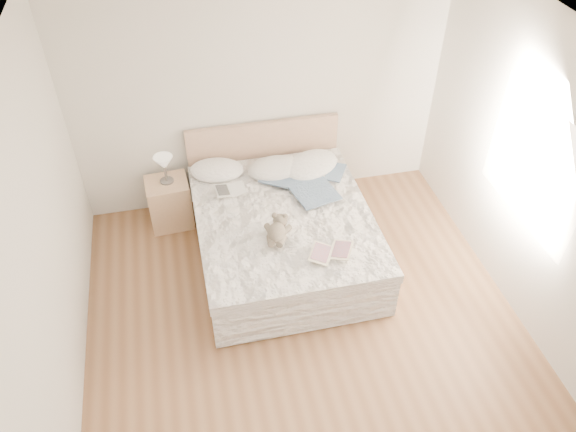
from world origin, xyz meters
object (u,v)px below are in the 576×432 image
at_px(nightstand, 170,203).
at_px(photo_book, 230,190).
at_px(bed, 282,230).
at_px(childrens_book, 331,252).
at_px(table_lamp, 164,164).
at_px(teddy_bear, 277,237).

distance_m(nightstand, photo_book, 0.82).
xyz_separation_m(bed, photo_book, (-0.47, 0.37, 0.32)).
bearing_deg(bed, childrens_book, -67.75).
bearing_deg(table_lamp, bed, -34.76).
bearing_deg(childrens_book, nightstand, 162.19).
height_order(table_lamp, teddy_bear, table_lamp).
bearing_deg(nightstand, teddy_bear, -51.19).
bearing_deg(childrens_book, photo_book, 153.23).
xyz_separation_m(bed, teddy_bear, (-0.15, -0.45, 0.34)).
bearing_deg(photo_book, teddy_bear, -73.73).
xyz_separation_m(nightstand, table_lamp, (0.01, 0.02, 0.51)).
bearing_deg(table_lamp, photo_book, -31.54).
xyz_separation_m(bed, nightstand, (-1.11, 0.75, -0.03)).
distance_m(photo_book, childrens_book, 1.34).
bearing_deg(childrens_book, bed, 140.74).
relative_size(photo_book, childrens_book, 0.82).
bearing_deg(table_lamp, nightstand, -125.98).
distance_m(photo_book, teddy_bear, 0.88).
bearing_deg(teddy_bear, table_lamp, 145.70).
bearing_deg(nightstand, childrens_book, -46.31).
distance_m(bed, nightstand, 1.34).
distance_m(bed, table_lamp, 1.42).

